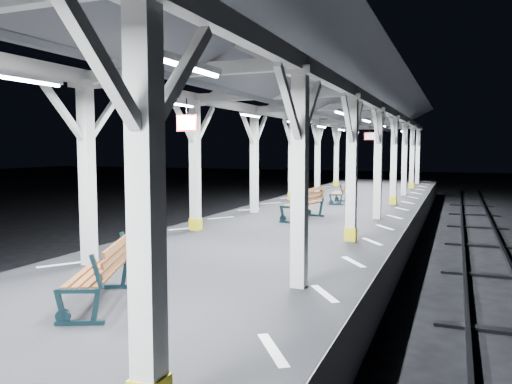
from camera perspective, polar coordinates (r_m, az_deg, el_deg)
The scene contains 10 objects.
ground at distance 10.58m, azimuth -2.48°, elevation -12.16°, with size 120.00×120.00×0.00m, color black.
platform at distance 10.44m, azimuth -2.49°, elevation -9.54°, with size 6.00×50.00×1.00m, color black.
hazard_stripes_left at distance 11.54m, azimuth -13.70°, elevation -5.71°, with size 1.00×48.00×0.01m, color silver.
hazard_stripes_right at distance 9.59m, azimuth 11.06°, elevation -7.84°, with size 1.00×48.00×0.01m, color silver.
track_left at distance 13.35m, azimuth -22.65°, elevation -8.55°, with size 2.20×60.00×0.16m.
track_right at distance 9.72m, azimuth 26.34°, elevation -13.78°, with size 2.20×60.00×0.16m.
canopy at distance 10.19m, azimuth -2.63°, elevation 13.10°, with size 5.40×49.00×4.65m.
bench_near at distance 7.13m, azimuth -17.01°, elevation -8.63°, with size 1.21×1.73×0.88m.
bench_mid at distance 14.83m, azimuth 5.74°, elevation -1.22°, with size 0.91×1.86×0.97m.
bench_far at distance 19.55m, azimuth 9.70°, elevation -0.02°, with size 0.67×1.52×0.80m.
Camera 1 is at (4.19, -9.19, 3.13)m, focal length 35.00 mm.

